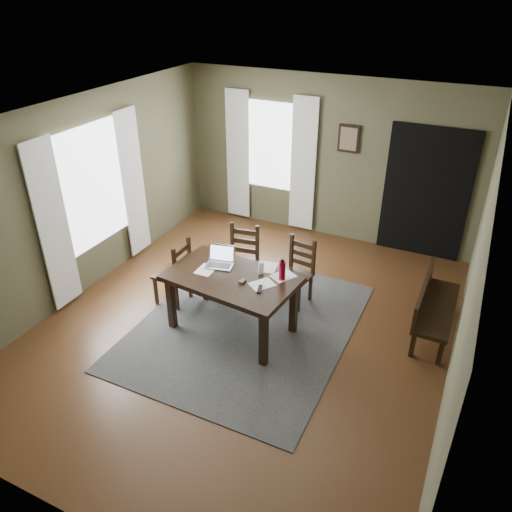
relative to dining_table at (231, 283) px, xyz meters
The scene contains 25 objects.
ground 0.73m from the dining_table, 45.40° to the left, with size 5.00×6.00×0.01m.
room_shell 1.11m from the dining_table, 45.40° to the left, with size 5.02×6.02×2.71m.
rug 0.72m from the dining_table, 45.40° to the left, with size 2.60×3.20×0.01m.
dining_table is the anchor object (origin of this frame).
chair_end 1.04m from the dining_table, 168.10° to the left, with size 0.42×0.42×0.96m.
chair_back_left 0.94m from the dining_table, 109.07° to the left, with size 0.50×0.50×0.99m.
chair_back_right 1.10m from the dining_table, 62.35° to the left, with size 0.47×0.47×0.93m.
bench 2.52m from the dining_table, 24.15° to the left, with size 0.42×1.31×0.74m.
laptop 0.37m from the dining_table, 141.47° to the left, with size 0.39×0.34×0.23m.
computer_mouse 0.23m from the dining_table, 18.89° to the right, with size 0.05×0.09×0.03m, color #3F3F42.
tv_remote 0.47m from the dining_table, 14.74° to the right, with size 0.05×0.16×0.02m, color black.
drinking_glass 0.41m from the dining_table, 36.83° to the left, with size 0.07×0.07×0.16m, color silver.
water_bottle 0.66m from the dining_table, 19.65° to the left, with size 0.09×0.09×0.28m.
paper_a 0.37m from the dining_table, behind, with size 0.21×0.28×0.00m, color white.
paper_b 0.43m from the dining_table, ahead, with size 0.22×0.28×0.00m, color white.
paper_c 0.51m from the dining_table, 50.75° to the left, with size 0.20×0.27×0.00m, color white.
paper_d 0.64m from the dining_table, 25.96° to the left, with size 0.21×0.28×0.00m, color white.
window_left 2.48m from the dining_table, behind, with size 0.01×1.30×1.70m.
window_back 3.31m from the dining_table, 105.67° to the left, with size 1.00×0.01×1.50m.
curtain_left_near 2.41m from the dining_table, 168.06° to the right, with size 0.03×0.48×2.30m.
curtain_left_far 2.63m from the dining_table, 153.50° to the left, with size 0.03×0.48×2.30m.
curtain_back_left 3.45m from the dining_table, 115.88° to the left, with size 0.44×0.03×2.30m.
curtain_back_right 3.12m from the dining_table, 94.66° to the left, with size 0.44×0.03×2.30m.
framed_picture 3.31m from the dining_table, 81.20° to the left, with size 0.34×0.03×0.44m.
doorway_back 3.59m from the dining_table, 60.15° to the left, with size 1.30×0.03×2.10m.
Camera 1 is at (2.37, -4.67, 4.04)m, focal length 35.00 mm.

